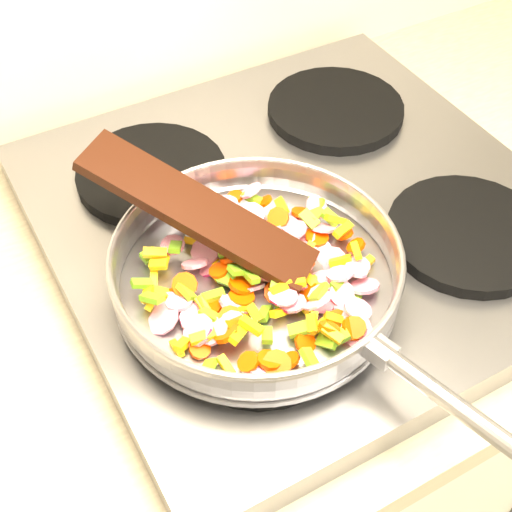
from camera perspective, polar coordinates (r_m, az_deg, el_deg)
cooktop at (r=0.89m, az=3.71°, el=3.01°), size 0.60×0.60×0.04m
grate_fl at (r=0.74m, az=0.28°, el=-5.74°), size 0.19×0.19×0.02m
grate_fr at (r=0.87m, az=16.62°, el=1.73°), size 0.19×0.19×0.02m
grate_bl at (r=0.92m, az=-8.37°, el=6.58°), size 0.19×0.19×0.02m
grate_br at (r=1.02m, az=6.38°, el=11.60°), size 0.19×0.19×0.02m
saute_pan at (r=0.75m, az=0.14°, el=-0.96°), size 0.34×0.50×0.05m
vegetable_heap at (r=0.75m, az=0.61°, el=-1.71°), size 0.26×0.27×0.05m
wooden_spatula at (r=0.75m, az=-4.65°, el=3.59°), size 0.20×0.24×0.10m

